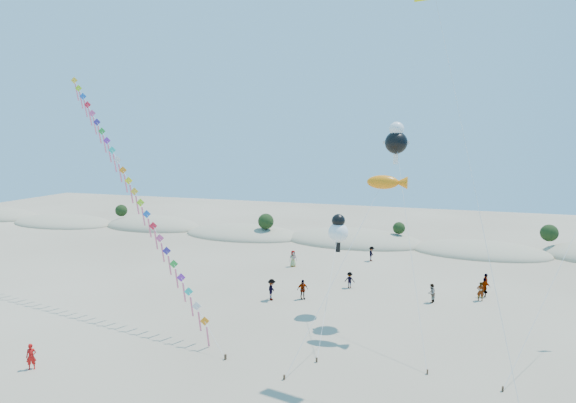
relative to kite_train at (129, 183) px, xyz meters
The scene contains 7 objects.
dune_ridge 35.32m from the kite_train, 65.82° to the left, with size 145.30×11.49×5.57m.
kite_train is the anchor object (origin of this frame).
fish_kite 20.38m from the kite_train, ahead, with size 6.12×9.72×11.51m.
cartoon_kite_low 17.25m from the kite_train, 15.32° to the left, with size 1.60×10.03×8.11m.
cartoon_kite_high 21.40m from the kite_train, 13.31° to the left, with size 4.16×9.94×15.35m.
flyer_foreground 14.68m from the kite_train, 87.84° to the right, with size 0.59×0.39×1.61m, color #B7100E.
beachgoers 24.78m from the kite_train, 29.87° to the left, with size 32.45×17.26×1.88m.
Camera 1 is at (11.33, -18.41, 14.24)m, focal length 30.00 mm.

